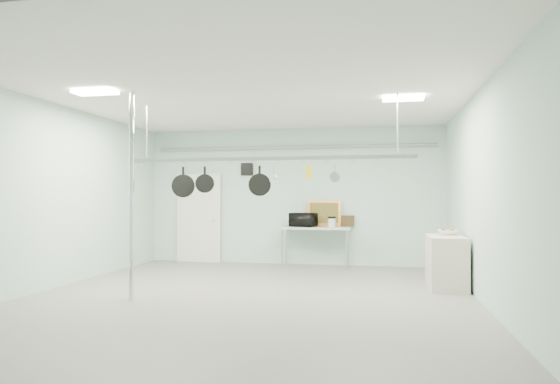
% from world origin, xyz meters
% --- Properties ---
extents(floor, '(8.00, 8.00, 0.00)m').
position_xyz_m(floor, '(0.00, 0.00, 0.00)').
color(floor, gray).
rests_on(floor, ground).
extents(ceiling, '(7.00, 8.00, 0.02)m').
position_xyz_m(ceiling, '(0.00, 0.00, 3.19)').
color(ceiling, silver).
rests_on(ceiling, back_wall).
extents(back_wall, '(7.00, 0.02, 3.20)m').
position_xyz_m(back_wall, '(0.00, 3.99, 1.60)').
color(back_wall, '#B0D3C8').
rests_on(back_wall, floor).
extents(right_wall, '(0.02, 8.00, 3.20)m').
position_xyz_m(right_wall, '(3.49, 0.00, 1.60)').
color(right_wall, '#B0D3C8').
rests_on(right_wall, floor).
extents(door, '(1.10, 0.10, 2.20)m').
position_xyz_m(door, '(-2.30, 3.94, 1.05)').
color(door, silver).
rests_on(door, floor).
extents(wall_vent, '(0.30, 0.04, 0.30)m').
position_xyz_m(wall_vent, '(-1.10, 3.97, 2.25)').
color(wall_vent, black).
rests_on(wall_vent, back_wall).
extents(conduit_pipe, '(6.60, 0.07, 0.07)m').
position_xyz_m(conduit_pipe, '(0.00, 3.90, 2.75)').
color(conduit_pipe, gray).
rests_on(conduit_pipe, back_wall).
extents(chrome_pole, '(0.08, 0.08, 3.20)m').
position_xyz_m(chrome_pole, '(-1.70, -0.60, 1.60)').
color(chrome_pole, silver).
rests_on(chrome_pole, floor).
extents(prep_table, '(1.60, 0.70, 0.91)m').
position_xyz_m(prep_table, '(0.60, 3.60, 0.83)').
color(prep_table, '#A1BDAB').
rests_on(prep_table, floor).
extents(side_cabinet, '(0.60, 1.20, 0.90)m').
position_xyz_m(side_cabinet, '(3.15, 1.40, 0.45)').
color(side_cabinet, beige).
rests_on(side_cabinet, floor).
extents(pot_rack, '(4.80, 0.06, 1.00)m').
position_xyz_m(pot_rack, '(0.20, 0.30, 2.23)').
color(pot_rack, '#B7B7BC').
rests_on(pot_rack, ceiling).
extents(light_panel_left, '(0.65, 0.30, 0.05)m').
position_xyz_m(light_panel_left, '(-2.20, -0.80, 3.16)').
color(light_panel_left, white).
rests_on(light_panel_left, ceiling).
extents(light_panel_right, '(0.65, 0.30, 0.05)m').
position_xyz_m(light_panel_right, '(2.40, 0.60, 3.16)').
color(light_panel_right, white).
rests_on(light_panel_right, ceiling).
extents(microwave, '(0.66, 0.55, 0.31)m').
position_xyz_m(microwave, '(0.33, 3.58, 1.06)').
color(microwave, black).
rests_on(microwave, prep_table).
extents(coffee_canister, '(0.21, 0.21, 0.20)m').
position_xyz_m(coffee_canister, '(0.98, 3.53, 1.00)').
color(coffee_canister, silver).
rests_on(coffee_canister, prep_table).
extents(painting_large, '(0.78, 0.14, 0.58)m').
position_xyz_m(painting_large, '(0.76, 3.90, 1.20)').
color(painting_large, orange).
rests_on(painting_large, prep_table).
extents(painting_small, '(0.30, 0.09, 0.25)m').
position_xyz_m(painting_small, '(1.31, 3.90, 1.03)').
color(painting_small, '#342612').
rests_on(painting_small, prep_table).
extents(fruit_bowl, '(0.37, 0.37, 0.09)m').
position_xyz_m(fruit_bowl, '(3.21, 1.66, 0.94)').
color(fruit_bowl, white).
rests_on(fruit_bowl, side_cabinet).
extents(skillet_left, '(0.39, 0.14, 0.51)m').
position_xyz_m(skillet_left, '(-1.23, 0.30, 1.83)').
color(skillet_left, black).
rests_on(skillet_left, pot_rack).
extents(skillet_mid, '(0.32, 0.14, 0.43)m').
position_xyz_m(skillet_mid, '(-0.85, 0.30, 1.87)').
color(skillet_mid, black).
rests_on(skillet_mid, pot_rack).
extents(skillet_right, '(0.37, 0.12, 0.50)m').
position_xyz_m(skillet_right, '(0.10, 0.30, 1.84)').
color(skillet_right, black).
rests_on(skillet_right, pot_rack).
extents(whisk, '(0.15, 0.15, 0.30)m').
position_xyz_m(whisk, '(0.33, 0.30, 1.93)').
color(whisk, silver).
rests_on(whisk, pot_rack).
extents(grater, '(0.10, 0.03, 0.24)m').
position_xyz_m(grater, '(0.91, 0.30, 1.97)').
color(grater, orange).
rests_on(grater, pot_rack).
extents(saucepan, '(0.16, 0.11, 0.30)m').
position_xyz_m(saucepan, '(1.32, 0.30, 1.94)').
color(saucepan, '#B1B0B5').
rests_on(saucepan, pot_rack).
extents(fruit_cluster, '(0.24, 0.24, 0.09)m').
position_xyz_m(fruit_cluster, '(3.21, 1.66, 0.98)').
color(fruit_cluster, '#A52A0F').
rests_on(fruit_cluster, fruit_bowl).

